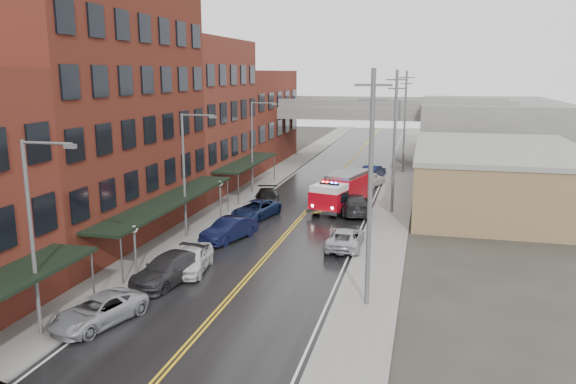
# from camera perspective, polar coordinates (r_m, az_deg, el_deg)

# --- Properties ---
(road) EXTENTS (11.00, 160.00, 0.02)m
(road) POSITION_cam_1_polar(r_m,az_deg,el_deg) (44.86, 0.85, -3.15)
(road) COLOR black
(road) RESTS_ON ground
(sidewalk_left) EXTENTS (3.00, 160.00, 0.15)m
(sidewalk_left) POSITION_cam_1_polar(r_m,az_deg,el_deg) (46.98, -7.87, -2.49)
(sidewalk_left) COLOR slate
(sidewalk_left) RESTS_ON ground
(sidewalk_right) EXTENTS (3.00, 160.00, 0.15)m
(sidewalk_right) POSITION_cam_1_polar(r_m,az_deg,el_deg) (43.84, 10.20, -3.63)
(sidewalk_right) COLOR slate
(sidewalk_right) RESTS_ON ground
(curb_left) EXTENTS (0.30, 160.00, 0.15)m
(curb_left) POSITION_cam_1_polar(r_m,az_deg,el_deg) (46.41, -5.97, -2.62)
(curb_left) COLOR gray
(curb_left) RESTS_ON ground
(curb_right) EXTENTS (0.30, 160.00, 0.15)m
(curb_right) POSITION_cam_1_polar(r_m,az_deg,el_deg) (43.96, 8.05, -3.51)
(curb_right) COLOR gray
(curb_right) RESTS_ON ground
(brick_building_b) EXTENTS (9.00, 20.00, 18.00)m
(brick_building_b) POSITION_cam_1_polar(r_m,az_deg,el_deg) (42.15, -19.48, 7.59)
(brick_building_b) COLOR #5D2018
(brick_building_b) RESTS_ON ground
(brick_building_c) EXTENTS (9.00, 15.00, 15.00)m
(brick_building_c) POSITION_cam_1_polar(r_m,az_deg,el_deg) (57.66, -9.80, 7.63)
(brick_building_c) COLOR maroon
(brick_building_c) RESTS_ON ground
(brick_building_far) EXTENTS (9.00, 20.00, 12.00)m
(brick_building_far) POSITION_cam_1_polar(r_m,az_deg,el_deg) (74.09, -4.31, 7.55)
(brick_building_far) COLOR #5F2819
(brick_building_far) RESTS_ON ground
(tan_building) EXTENTS (14.00, 22.00, 5.00)m
(tan_building) POSITION_cam_1_polar(r_m,az_deg,el_deg) (53.36, 20.40, 1.28)
(tan_building) COLOR #8F744D
(tan_building) RESTS_ON ground
(right_far_block) EXTENTS (18.00, 30.00, 8.00)m
(right_far_block) POSITION_cam_1_polar(r_m,az_deg,el_deg) (82.95, 19.66, 5.98)
(right_far_block) COLOR slate
(right_far_block) RESTS_ON ground
(awning_1) EXTENTS (2.60, 18.00, 3.09)m
(awning_1) POSITION_cam_1_polar(r_m,az_deg,el_deg) (40.16, -11.92, -0.86)
(awning_1) COLOR black
(awning_1) RESTS_ON ground
(awning_2) EXTENTS (2.60, 13.00, 3.09)m
(awning_2) POSITION_cam_1_polar(r_m,az_deg,el_deg) (56.12, -4.18, 3.01)
(awning_2) COLOR black
(awning_2) RESTS_ON ground
(globe_lamp_1) EXTENTS (0.44, 0.44, 3.12)m
(globe_lamp_1) POSITION_cam_1_polar(r_m,az_deg,el_deg) (33.84, -15.33, -4.64)
(globe_lamp_1) COLOR #59595B
(globe_lamp_1) RESTS_ON ground
(globe_lamp_2) EXTENTS (0.44, 0.44, 3.12)m
(globe_lamp_2) POSITION_cam_1_polar(r_m,az_deg,el_deg) (46.15, -6.91, 0.13)
(globe_lamp_2) COLOR #59595B
(globe_lamp_2) RESTS_ON ground
(street_lamp_0) EXTENTS (2.64, 0.22, 9.00)m
(street_lamp_0) POSITION_cam_1_polar(r_m,az_deg,el_deg) (26.77, -24.26, -3.31)
(street_lamp_0) COLOR #59595B
(street_lamp_0) RESTS_ON ground
(street_lamp_1) EXTENTS (2.64, 0.22, 9.00)m
(street_lamp_1) POSITION_cam_1_polar(r_m,az_deg,el_deg) (40.23, -10.23, 2.43)
(street_lamp_1) COLOR #59595B
(street_lamp_1) RESTS_ON ground
(street_lamp_2) EXTENTS (2.64, 0.22, 9.00)m
(street_lamp_2) POSITION_cam_1_polar(r_m,az_deg,el_deg) (55.06, -3.44, 5.16)
(street_lamp_2) COLOR #59595B
(street_lamp_2) RESTS_ON ground
(utility_pole_0) EXTENTS (1.80, 0.24, 12.00)m
(utility_pole_0) POSITION_cam_1_polar(r_m,az_deg,el_deg) (27.84, 8.35, 0.58)
(utility_pole_0) COLOR #59595B
(utility_pole_0) RESTS_ON ground
(utility_pole_1) EXTENTS (1.80, 0.24, 12.00)m
(utility_pole_1) POSITION_cam_1_polar(r_m,az_deg,el_deg) (47.56, 10.77, 5.24)
(utility_pole_1) COLOR #59595B
(utility_pole_1) RESTS_ON ground
(utility_pole_2) EXTENTS (1.80, 0.24, 12.00)m
(utility_pole_2) POSITION_cam_1_polar(r_m,az_deg,el_deg) (67.45, 11.78, 7.16)
(utility_pole_2) COLOR #59595B
(utility_pole_2) RESTS_ON ground
(overpass) EXTENTS (40.00, 10.00, 7.50)m
(overpass) POSITION_cam_1_polar(r_m,az_deg,el_deg) (75.04, 6.45, 7.56)
(overpass) COLOR slate
(overpass) RESTS_ON ground
(fire_truck) EXTENTS (4.92, 8.73, 3.04)m
(fire_truck) POSITION_cam_1_polar(r_m,az_deg,el_deg) (49.55, 5.53, 0.20)
(fire_truck) COLOR #B40816
(fire_truck) RESTS_ON ground
(parked_car_left_2) EXTENTS (3.62, 5.35, 1.36)m
(parked_car_left_2) POSITION_cam_1_polar(r_m,az_deg,el_deg) (28.73, -18.73, -11.36)
(parked_car_left_2) COLOR #93959A
(parked_car_left_2) RESTS_ON ground
(parked_car_left_3) EXTENTS (3.25, 5.83, 1.60)m
(parked_car_left_3) POSITION_cam_1_polar(r_m,az_deg,el_deg) (33.05, -12.05, -7.63)
(parked_car_left_3) COLOR #2A2A2D
(parked_car_left_3) RESTS_ON ground
(parked_car_left_4) EXTENTS (2.52, 4.90, 1.59)m
(parked_car_left_4) POSITION_cam_1_polar(r_m,az_deg,el_deg) (34.49, -9.75, -6.70)
(parked_car_left_4) COLOR silver
(parked_car_left_4) RESTS_ON ground
(parked_car_left_5) EXTENTS (3.15, 5.16, 1.60)m
(parked_car_left_5) POSITION_cam_1_polar(r_m,az_deg,el_deg) (40.34, -6.01, -3.81)
(parked_car_left_5) COLOR black
(parked_car_left_5) RESTS_ON ground
(parked_car_left_6) EXTENTS (3.59, 5.62, 1.44)m
(parked_car_left_6) POSITION_cam_1_polar(r_m,az_deg,el_deg) (46.30, -3.29, -1.78)
(parked_car_left_6) COLOR #111E41
(parked_car_left_6) RESTS_ON ground
(parked_car_left_7) EXTENTS (3.32, 5.59, 1.52)m
(parked_car_left_7) POSITION_cam_1_polar(r_m,az_deg,el_deg) (50.13, -2.16, -0.65)
(parked_car_left_7) COLOR black
(parked_car_left_7) RESTS_ON ground
(parked_car_right_0) EXTENTS (2.38, 5.05, 1.40)m
(parked_car_right_0) POSITION_cam_1_polar(r_m,az_deg,el_deg) (38.63, 5.83, -4.68)
(parked_car_right_0) COLOR #A7A9AF
(parked_car_right_0) RESTS_ON ground
(parked_car_right_1) EXTENTS (3.52, 6.14, 1.68)m
(parked_car_right_1) POSITION_cam_1_polar(r_m,az_deg,el_deg) (47.99, 6.76, -1.21)
(parked_car_right_1) COLOR black
(parked_car_right_1) RESTS_ON ground
(parked_car_right_2) EXTENTS (3.20, 4.87, 1.54)m
(parked_car_right_2) POSITION_cam_1_polar(r_m,az_deg,el_deg) (59.66, 8.42, 1.29)
(parked_car_right_2) COLOR white
(parked_car_right_2) RESTS_ON ground
(parked_car_right_3) EXTENTS (2.68, 5.12, 1.61)m
(parked_car_right_3) POSITION_cam_1_polar(r_m,az_deg,el_deg) (63.87, 8.62, 2.03)
(parked_car_right_3) COLOR black
(parked_car_right_3) RESTS_ON ground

